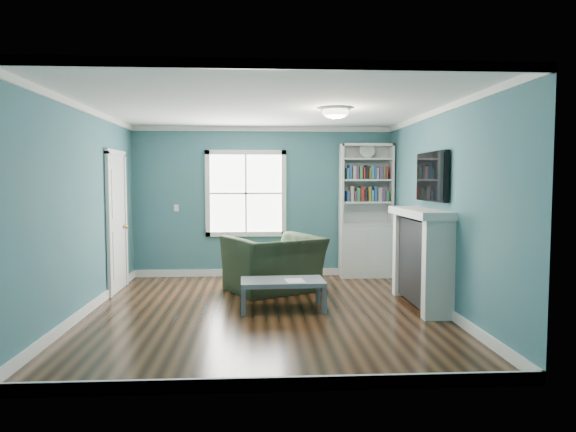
{
  "coord_description": "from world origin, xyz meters",
  "views": [
    {
      "loc": [
        -0.09,
        -6.45,
        1.68
      ],
      "look_at": [
        0.31,
        0.4,
        1.2
      ],
      "focal_mm": 32.0,
      "sensor_mm": 36.0,
      "label": 1
    }
  ],
  "objects": [
    {
      "name": "door",
      "position": [
        -2.22,
        1.4,
        1.07
      ],
      "size": [
        0.12,
        0.98,
        2.17
      ],
      "color": "silver",
      "rests_on": "ground"
    },
    {
      "name": "trim",
      "position": [
        0.0,
        0.0,
        1.24
      ],
      "size": [
        4.5,
        5.0,
        2.6
      ],
      "color": "white",
      "rests_on": "ground"
    },
    {
      "name": "recliner",
      "position": [
        0.15,
        1.21,
        0.56
      ],
      "size": [
        1.53,
        1.34,
        1.12
      ],
      "primitive_type": "imported",
      "rotation": [
        0.0,
        0.0,
        -2.65
      ],
      "color": "black",
      "rests_on": "ground"
    },
    {
      "name": "ceiling_fixture",
      "position": [
        0.9,
        0.1,
        2.55
      ],
      "size": [
        0.38,
        0.38,
        0.15
      ],
      "color": "white",
      "rests_on": "room_walls"
    },
    {
      "name": "coffee_table",
      "position": [
        0.22,
        0.11,
        0.34
      ],
      "size": [
        1.09,
        0.62,
        0.39
      ],
      "rotation": [
        0.0,
        0.0,
        0.03
      ],
      "color": "#525962",
      "rests_on": "ground"
    },
    {
      "name": "window",
      "position": [
        -0.3,
        2.49,
        1.45
      ],
      "size": [
        1.4,
        0.06,
        1.5
      ],
      "color": "white",
      "rests_on": "room_walls"
    },
    {
      "name": "fireplace",
      "position": [
        2.08,
        0.2,
        0.64
      ],
      "size": [
        0.44,
        1.58,
        1.3
      ],
      "color": "black",
      "rests_on": "ground"
    },
    {
      "name": "paper_sheet",
      "position": [
        0.38,
        0.03,
        0.39
      ],
      "size": [
        0.27,
        0.32,
        0.0
      ],
      "primitive_type": "cube",
      "rotation": [
        0.0,
        0.0,
        0.12
      ],
      "color": "white",
      "rests_on": "coffee_table"
    },
    {
      "name": "floor",
      "position": [
        0.0,
        0.0,
        0.0
      ],
      "size": [
        5.0,
        5.0,
        0.0
      ],
      "primitive_type": "plane",
      "color": "black",
      "rests_on": "ground"
    },
    {
      "name": "tv",
      "position": [
        2.2,
        0.2,
        1.72
      ],
      "size": [
        0.06,
        1.1,
        0.65
      ],
      "primitive_type": "cube",
      "color": "black",
      "rests_on": "fireplace"
    },
    {
      "name": "bookshelf",
      "position": [
        1.77,
        2.3,
        0.92
      ],
      "size": [
        0.9,
        0.35,
        2.31
      ],
      "color": "silver",
      "rests_on": "ground"
    },
    {
      "name": "light_switch",
      "position": [
        -1.5,
        2.48,
        1.2
      ],
      "size": [
        0.08,
        0.01,
        0.12
      ],
      "primitive_type": "cube",
      "color": "white",
      "rests_on": "room_walls"
    },
    {
      "name": "room_walls",
      "position": [
        0.0,
        0.0,
        1.58
      ],
      "size": [
        5.0,
        5.0,
        5.0
      ],
      "color": "#356579",
      "rests_on": "ground"
    }
  ]
}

